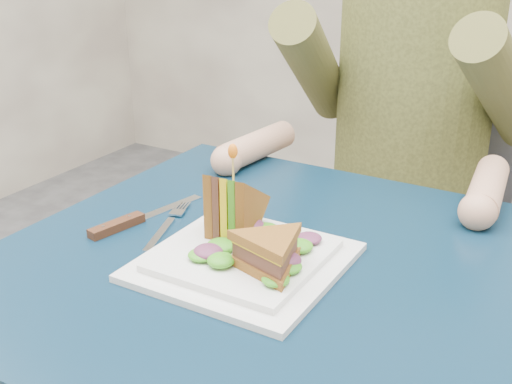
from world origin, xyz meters
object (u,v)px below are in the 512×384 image
Objects in this scene: chair at (414,201)px; table at (268,305)px; sandwich_flat at (270,253)px; sandwich_upright at (234,211)px; knife at (127,222)px; diner at (415,56)px; fork at (166,226)px; plate at (244,259)px.

table is at bearing -90.00° from chair.
sandwich_flat reaches higher than table.
knife is (-0.18, -0.03, -0.05)m from sandwich_upright.
diner is (-0.00, -0.11, 0.37)m from chair.
sandwich_flat is at bearing -16.34° from fork.
sandwich_upright is at bearing 134.73° from plate.
chair is 6.37× the size of sandwich_flat.
chair reaches higher than plate.
sandwich_upright is at bearing 144.90° from sandwich_flat.
plate is 0.07m from sandwich_flat.
diner is 0.70m from sandwich_flat.
sandwich_flat is at bearing -8.30° from knife.
chair reaches higher than table.
knife is (-0.24, -0.76, 0.20)m from chair.
plate is (-0.02, -0.04, 0.09)m from table.
fork is (-0.12, -0.00, -0.05)m from sandwich_upright.
chair is 3.58× the size of plate.
fork is 0.80× the size of knife.
plate is (-0.02, -0.77, 0.20)m from chair.
table is 5.13× the size of sandwich_flat.
plate is 1.78× the size of sandwich_flat.
sandwich_upright is at bearing -94.89° from chair.
chair is at bearing 88.68° from plate.
fork reaches higher than table.
chair reaches higher than sandwich_flat.
chair is 1.25× the size of diner.
sandwich_flat is at bearing -59.15° from table.
plate is 0.23m from knife.
sandwich_flat reaches higher than fork.
diner is 4.96× the size of sandwich_upright.
table is 0.75m from chair.
knife is at bearing 175.98° from plate.
knife is (-0.22, 0.02, -0.00)m from plate.
diner is 0.63m from sandwich_upright.
chair is at bearing 75.89° from fork.
plate is at bearing 155.56° from sandwich_flat.
sandwich_upright is at bearing 9.20° from knife.
chair is 0.39m from diner.
chair is 6.19× the size of sandwich_upright.
table is at bearing 120.85° from sandwich_flat.
fork is 0.06m from knife.
plate is at bearing -91.55° from diner.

